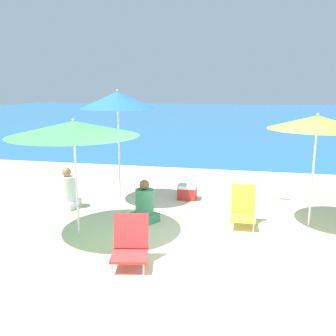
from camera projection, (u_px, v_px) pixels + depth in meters
The scene contains 11 objects.
ground_plane at pixel (220, 253), 5.63m from camera, with size 60.00×60.00×0.00m, color beige.
sea_water at pixel (244, 117), 30.22m from camera, with size 60.00×40.00×0.01m.
beach_umbrella_lime at pixel (317, 122), 6.31m from camera, with size 1.66×1.66×2.02m.
beach_umbrella_green at pixel (73, 129), 5.92m from camera, with size 2.09×2.09×1.96m.
beach_umbrella_blue at pixel (118, 100), 7.60m from camera, with size 1.54×1.54×2.39m.
beach_chair_yellow at pixel (243, 208), 6.73m from camera, with size 0.44×0.59×0.72m.
beach_chair_red at pixel (130, 243), 5.25m from camera, with size 0.59×0.66×0.69m.
person_seated_near at pixel (67, 192), 7.66m from camera, with size 0.42×0.48×0.86m.
person_seated_far at pixel (145, 205), 6.89m from camera, with size 0.58×0.55×0.80m.
cooler_box at pixel (187, 192), 8.29m from camera, with size 0.41×0.33×0.32m.
seagull at pixel (283, 193), 8.26m from camera, with size 0.27×0.11×0.23m.
Camera 1 is at (0.32, -5.26, 2.47)m, focal length 40.00 mm.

